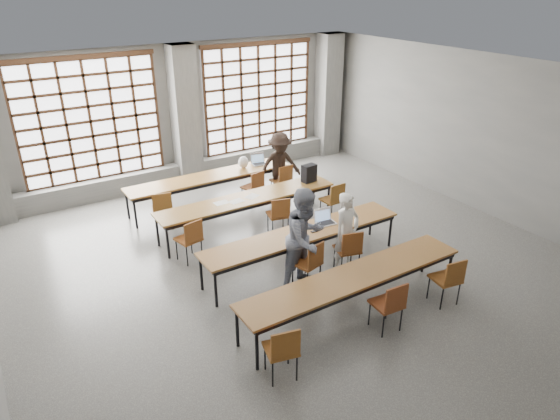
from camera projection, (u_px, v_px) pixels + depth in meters
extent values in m
plane|color=#50504D|center=(300.00, 269.00, 9.30)|extent=(11.00, 11.00, 0.00)
plane|color=silver|center=(304.00, 79.00, 7.80)|extent=(11.00, 11.00, 0.00)
plane|color=#595957|center=(181.00, 114.00, 12.76)|extent=(10.00, 0.00, 10.00)
plane|color=#595957|center=(490.00, 137.00, 10.95)|extent=(0.00, 11.00, 11.00)
cube|color=#585856|center=(185.00, 116.00, 12.55)|extent=(0.60, 0.55, 3.50)
cube|color=#585856|center=(328.00, 95.00, 14.71)|extent=(0.60, 0.55, 3.50)
cube|color=white|center=(90.00, 121.00, 11.60)|extent=(3.20, 0.02, 2.80)
cube|color=black|center=(91.00, 121.00, 11.54)|extent=(3.20, 0.05, 2.80)
cube|color=black|center=(100.00, 180.00, 12.16)|extent=(3.32, 0.07, 0.10)
cube|color=black|center=(80.00, 57.00, 10.92)|extent=(3.32, 0.07, 0.10)
cube|color=white|center=(257.00, 98.00, 13.76)|extent=(3.20, 0.02, 2.80)
cube|color=black|center=(259.00, 98.00, 13.70)|extent=(3.20, 0.05, 2.80)
cube|color=black|center=(260.00, 149.00, 14.32)|extent=(3.32, 0.07, 0.10)
cube|color=black|center=(258.00, 43.00, 13.08)|extent=(3.32, 0.07, 0.10)
cube|color=#585856|center=(189.00, 171.00, 13.25)|extent=(9.80, 0.35, 0.50)
cube|color=brown|center=(211.00, 176.00, 11.65)|extent=(4.00, 0.70, 0.04)
cube|color=black|center=(211.00, 179.00, 11.67)|extent=(3.90, 0.64, 0.08)
cylinder|color=black|center=(135.00, 214.00, 10.66)|extent=(0.05, 0.05, 0.69)
cylinder|color=black|center=(127.00, 204.00, 11.10)|extent=(0.05, 0.05, 0.69)
cylinder|color=black|center=(286.00, 179.00, 12.50)|extent=(0.05, 0.05, 0.69)
cylinder|color=black|center=(274.00, 172.00, 12.95)|extent=(0.05, 0.05, 0.69)
cube|color=brown|center=(248.00, 198.00, 10.51)|extent=(4.00, 0.70, 0.04)
cube|color=black|center=(248.00, 201.00, 10.54)|extent=(3.90, 0.64, 0.08)
cylinder|color=black|center=(168.00, 243.00, 9.52)|extent=(0.05, 0.05, 0.69)
cylinder|color=black|center=(157.00, 231.00, 9.97)|extent=(0.05, 0.05, 0.69)
cylinder|color=black|center=(328.00, 199.00, 11.37)|extent=(0.05, 0.05, 0.69)
cylinder|color=black|center=(314.00, 191.00, 11.81)|extent=(0.05, 0.05, 0.69)
cube|color=brown|center=(303.00, 233.00, 9.10)|extent=(4.00, 0.70, 0.04)
cube|color=black|center=(303.00, 236.00, 9.13)|extent=(3.90, 0.64, 0.08)
cylinder|color=black|center=(216.00, 289.00, 8.11)|extent=(0.05, 0.05, 0.69)
cylinder|color=black|center=(201.00, 273.00, 8.56)|extent=(0.05, 0.05, 0.69)
cylinder|color=black|center=(390.00, 231.00, 9.96)|extent=(0.05, 0.05, 0.69)
cylinder|color=black|center=(371.00, 220.00, 10.40)|extent=(0.05, 0.05, 0.69)
cube|color=brown|center=(354.00, 276.00, 7.79)|extent=(4.00, 0.70, 0.04)
cube|color=black|center=(354.00, 280.00, 7.81)|extent=(3.90, 0.64, 0.08)
cylinder|color=black|center=(257.00, 350.00, 6.80)|extent=(0.05, 0.05, 0.69)
cylinder|color=black|center=(237.00, 327.00, 7.24)|extent=(0.05, 0.05, 0.69)
cylinder|color=black|center=(449.00, 270.00, 8.64)|extent=(0.05, 0.05, 0.69)
cylinder|color=black|center=(424.00, 255.00, 9.09)|extent=(0.05, 0.05, 0.69)
cube|color=brown|center=(162.00, 208.00, 10.67)|extent=(0.51, 0.51, 0.04)
cube|color=brown|center=(162.00, 202.00, 10.39)|extent=(0.39, 0.13, 0.40)
cylinder|color=black|center=(163.00, 218.00, 10.76)|extent=(0.02, 0.02, 0.45)
cube|color=brown|center=(252.00, 187.00, 11.72)|extent=(0.50, 0.50, 0.04)
cube|color=brown|center=(258.00, 180.00, 11.50)|extent=(0.40, 0.12, 0.40)
cylinder|color=black|center=(252.00, 196.00, 11.82)|extent=(0.02, 0.02, 0.45)
cube|color=brown|center=(281.00, 181.00, 12.11)|extent=(0.45, 0.45, 0.04)
cube|color=brown|center=(286.00, 174.00, 11.86)|extent=(0.40, 0.06, 0.40)
cylinder|color=black|center=(281.00, 189.00, 12.20)|extent=(0.02, 0.02, 0.45)
cube|color=brown|center=(188.00, 239.00, 9.43)|extent=(0.50, 0.50, 0.04)
cube|color=brown|center=(194.00, 232.00, 9.21)|extent=(0.40, 0.12, 0.40)
cylinder|color=black|center=(189.00, 249.00, 9.53)|extent=(0.02, 0.02, 0.45)
cube|color=brown|center=(278.00, 215.00, 10.39)|extent=(0.51, 0.51, 0.04)
cube|color=brown|center=(281.00, 208.00, 10.12)|extent=(0.40, 0.12, 0.40)
cylinder|color=black|center=(278.00, 224.00, 10.49)|extent=(0.02, 0.02, 0.45)
cube|color=brown|center=(331.00, 200.00, 11.07)|extent=(0.43, 0.43, 0.04)
cube|color=brown|center=(338.00, 193.00, 10.82)|extent=(0.40, 0.04, 0.40)
cylinder|color=black|center=(331.00, 209.00, 11.16)|extent=(0.02, 0.02, 0.45)
cube|color=brown|center=(307.00, 263.00, 8.65)|extent=(0.51, 0.51, 0.04)
cube|color=brown|center=(316.00, 256.00, 8.43)|extent=(0.39, 0.13, 0.40)
cylinder|color=black|center=(306.00, 274.00, 8.74)|extent=(0.02, 0.02, 0.45)
cube|color=brown|center=(347.00, 249.00, 9.08)|extent=(0.52, 0.52, 0.04)
cube|color=brown|center=(352.00, 243.00, 8.81)|extent=(0.39, 0.14, 0.40)
cylinder|color=black|center=(346.00, 260.00, 9.18)|extent=(0.02, 0.02, 0.45)
cube|color=brown|center=(281.00, 349.00, 6.66)|extent=(0.50, 0.50, 0.04)
cube|color=brown|center=(286.00, 345.00, 6.39)|extent=(0.40, 0.12, 0.40)
cylinder|color=black|center=(281.00, 362.00, 6.76)|extent=(0.02, 0.02, 0.45)
cube|color=brown|center=(386.00, 304.00, 7.57)|extent=(0.45, 0.45, 0.04)
cube|color=brown|center=(397.00, 298.00, 7.31)|extent=(0.40, 0.06, 0.40)
cylinder|color=black|center=(385.00, 316.00, 7.67)|extent=(0.02, 0.02, 0.45)
cube|color=brown|center=(445.00, 279.00, 8.20)|extent=(0.48, 0.48, 0.04)
cube|color=brown|center=(456.00, 273.00, 7.93)|extent=(0.40, 0.09, 0.40)
cylinder|color=black|center=(443.00, 290.00, 8.29)|extent=(0.02, 0.02, 0.45)
imported|color=silver|center=(346.00, 233.00, 8.98)|extent=(0.60, 0.44, 1.53)
imported|color=#18244A|center=(306.00, 238.00, 8.49)|extent=(1.04, 0.90, 1.82)
imported|color=black|center=(280.00, 166.00, 11.99)|extent=(1.14, 0.77, 1.63)
cube|color=silver|center=(326.00, 223.00, 9.39)|extent=(0.39, 0.30, 0.02)
cube|color=black|center=(326.00, 223.00, 9.38)|extent=(0.32, 0.21, 0.00)
cube|color=silver|center=(322.00, 214.00, 9.45)|extent=(0.37, 0.11, 0.26)
cube|color=#89B0ED|center=(323.00, 216.00, 9.46)|extent=(0.31, 0.08, 0.21)
cube|color=#AFAFB4|center=(259.00, 164.00, 12.32)|extent=(0.40, 0.32, 0.02)
cube|color=black|center=(260.00, 164.00, 12.31)|extent=(0.33, 0.23, 0.00)
cube|color=#AFAFB4|center=(257.00, 158.00, 12.39)|extent=(0.37, 0.13, 0.26)
cube|color=#8BBDF0|center=(258.00, 159.00, 12.39)|extent=(0.31, 0.10, 0.21)
ellipsoid|color=white|center=(345.00, 219.00, 9.53)|extent=(0.11, 0.09, 0.04)
cube|color=#328E2E|center=(299.00, 229.00, 9.11)|extent=(0.26, 0.13, 0.09)
cube|color=black|center=(314.00, 231.00, 9.10)|extent=(0.13, 0.06, 0.01)
cube|color=white|center=(221.00, 203.00, 10.25)|extent=(0.31, 0.22, 0.00)
cube|color=white|center=(236.00, 201.00, 10.32)|extent=(0.32, 0.24, 0.00)
cube|color=white|center=(252.00, 196.00, 10.55)|extent=(0.36, 0.32, 0.00)
cube|color=black|center=(309.00, 173.00, 11.22)|extent=(0.34, 0.23, 0.40)
ellipsoid|color=white|center=(243.00, 162.00, 12.05)|extent=(0.28, 0.23, 0.29)
cube|color=#B01531|center=(281.00, 346.00, 6.64)|extent=(0.20, 0.09, 0.06)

